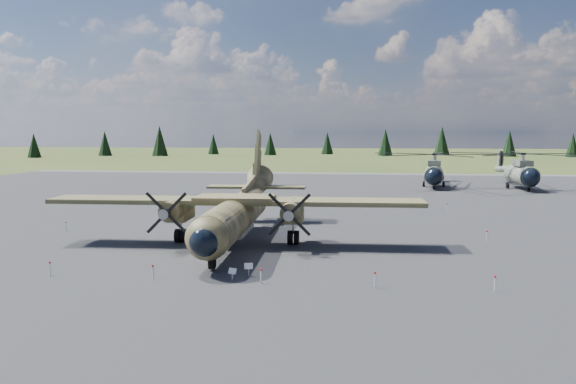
# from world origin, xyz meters

# --- Properties ---
(ground) EXTENTS (500.00, 500.00, 0.00)m
(ground) POSITION_xyz_m (0.00, 0.00, 0.00)
(ground) COLOR #4D5324
(ground) RESTS_ON ground
(apron) EXTENTS (120.00, 120.00, 0.04)m
(apron) POSITION_xyz_m (0.00, 10.00, 0.00)
(apron) COLOR #5C5C61
(apron) RESTS_ON ground
(transport_plane) EXTENTS (26.80, 24.35, 8.84)m
(transport_plane) POSITION_xyz_m (-1.72, -2.34, 2.54)
(transport_plane) COLOR #35371E
(transport_plane) RESTS_ON ground
(helicopter_near) EXTENTS (22.10, 24.43, 5.05)m
(helicopter_near) POSITION_xyz_m (17.88, 41.53, 3.58)
(helicopter_near) COLOR gray
(helicopter_near) RESTS_ON ground
(helicopter_mid) EXTENTS (21.08, 24.53, 5.22)m
(helicopter_mid) POSITION_xyz_m (29.81, 40.54, 3.70)
(helicopter_mid) COLOR gray
(helicopter_mid) RESTS_ON ground
(info_placard_left) EXTENTS (0.49, 0.31, 0.72)m
(info_placard_left) POSITION_xyz_m (0.35, -13.09, 0.48)
(info_placard_left) COLOR gray
(info_placard_left) RESTS_ON ground
(info_placard_right) EXTENTS (0.52, 0.29, 0.77)m
(info_placard_right) POSITION_xyz_m (1.03, -12.02, 0.51)
(info_placard_right) COLOR gray
(info_placard_right) RESTS_ON ground
(barrier_fence) EXTENTS (33.12, 29.62, 0.85)m
(barrier_fence) POSITION_xyz_m (-0.46, -0.08, 0.51)
(barrier_fence) COLOR silver
(barrier_fence) RESTS_ON ground
(treeline) EXTENTS (344.87, 339.52, 10.87)m
(treeline) POSITION_xyz_m (0.89, -0.31, 4.72)
(treeline) COLOR black
(treeline) RESTS_ON ground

